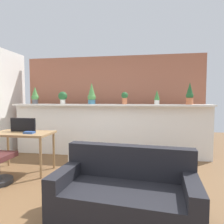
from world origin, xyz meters
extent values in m
plane|color=brown|center=(0.00, 0.00, 0.00)|extent=(12.00, 12.00, 0.00)
cube|color=white|center=(0.00, 2.00, 0.61)|extent=(4.70, 0.16, 1.21)
cube|color=white|center=(0.00, 1.96, 1.23)|extent=(4.70, 0.39, 0.04)
cube|color=#AD664C|center=(0.00, 2.60, 1.25)|extent=(4.70, 0.10, 2.50)
cylinder|color=#4C4C51|center=(-1.86, 1.98, 1.31)|extent=(0.14, 0.14, 0.11)
sphere|color=#4C9347|center=(-1.86, 1.98, 1.42)|extent=(0.17, 0.17, 0.17)
cone|color=#4C9347|center=(-1.86, 1.98, 1.57)|extent=(0.15, 0.15, 0.24)
cylinder|color=silver|center=(-1.13, 1.99, 1.31)|extent=(0.13, 0.13, 0.11)
sphere|color=#235B2D|center=(-1.13, 1.99, 1.45)|extent=(0.22, 0.22, 0.22)
cylinder|color=#386B84|center=(-0.40, 1.98, 1.30)|extent=(0.18, 0.18, 0.10)
sphere|color=#4C9347|center=(-0.40, 1.98, 1.41)|extent=(0.19, 0.19, 0.19)
cone|color=#4C9347|center=(-0.40, 1.98, 1.60)|extent=(0.16, 0.16, 0.31)
cylinder|color=#C66B42|center=(0.40, 1.97, 1.33)|extent=(0.12, 0.12, 0.14)
sphere|color=#235B2D|center=(0.40, 1.97, 1.46)|extent=(0.16, 0.16, 0.16)
cylinder|color=silver|center=(1.13, 2.00, 1.30)|extent=(0.12, 0.12, 0.10)
cone|color=#3D843D|center=(1.13, 2.00, 1.47)|extent=(0.13, 0.13, 0.23)
cylinder|color=#C66B42|center=(1.83, 1.95, 1.33)|extent=(0.15, 0.15, 0.15)
sphere|color=#235B2D|center=(1.83, 1.95, 1.45)|extent=(0.16, 0.16, 0.16)
cone|color=#235B2D|center=(1.83, 1.95, 1.61)|extent=(0.14, 0.14, 0.26)
cylinder|color=#99754C|center=(-0.91, 0.50, 0.35)|extent=(0.04, 0.04, 0.71)
cylinder|color=#99754C|center=(-1.91, 1.00, 0.35)|extent=(0.04, 0.04, 0.71)
cylinder|color=#99754C|center=(-0.91, 1.00, 0.35)|extent=(0.04, 0.04, 0.71)
cube|color=#99754C|center=(-1.41, 0.75, 0.73)|extent=(1.10, 0.60, 0.04)
cube|color=black|center=(-1.45, 0.83, 0.88)|extent=(0.50, 0.04, 0.26)
cube|color=silver|center=(-0.31, 0.92, 0.25)|extent=(0.40, 0.40, 0.50)
cube|color=black|center=(-0.31, 0.73, 0.25)|extent=(0.28, 0.04, 0.28)
cube|color=#2D4C8C|center=(-1.21, 0.65, 0.77)|extent=(0.18, 0.12, 0.04)
cube|color=black|center=(0.63, -0.49, 0.20)|extent=(1.63, 0.91, 0.40)
cube|color=black|center=(0.66, -0.19, 0.60)|extent=(1.57, 0.31, 0.40)
cube|color=black|center=(-0.07, -0.42, 0.48)|extent=(0.23, 0.77, 0.16)
cube|color=black|center=(1.33, -0.56, 0.48)|extent=(0.23, 0.77, 0.16)
camera|label=1|loc=(0.83, -2.58, 1.37)|focal=31.38mm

